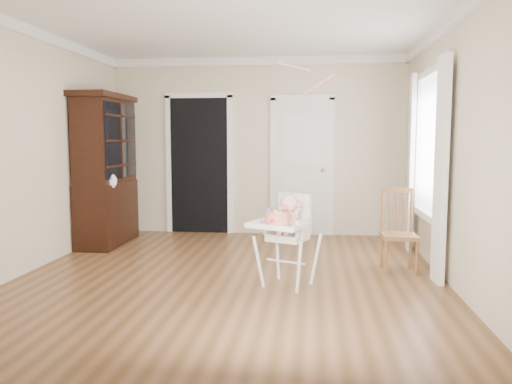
# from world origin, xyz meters

# --- Properties ---
(floor) EXTENTS (5.00, 5.00, 0.00)m
(floor) POSITION_xyz_m (0.00, 0.00, 0.00)
(floor) COLOR #54391C
(floor) RESTS_ON ground
(ceiling) EXTENTS (5.00, 5.00, 0.00)m
(ceiling) POSITION_xyz_m (0.00, 0.00, 2.70)
(ceiling) COLOR white
(ceiling) RESTS_ON wall_back
(wall_back) EXTENTS (4.50, 0.00, 4.50)m
(wall_back) POSITION_xyz_m (0.00, 2.50, 1.35)
(wall_back) COLOR beige
(wall_back) RESTS_ON floor
(wall_left) EXTENTS (0.00, 5.00, 5.00)m
(wall_left) POSITION_xyz_m (-2.25, 0.00, 1.35)
(wall_left) COLOR beige
(wall_left) RESTS_ON floor
(wall_right) EXTENTS (0.00, 5.00, 5.00)m
(wall_right) POSITION_xyz_m (2.25, 0.00, 1.35)
(wall_right) COLOR beige
(wall_right) RESTS_ON floor
(crown_molding) EXTENTS (4.50, 5.00, 0.12)m
(crown_molding) POSITION_xyz_m (0.00, 0.00, 2.64)
(crown_molding) COLOR white
(crown_molding) RESTS_ON ceiling
(doorway) EXTENTS (1.06, 0.05, 2.22)m
(doorway) POSITION_xyz_m (-0.90, 2.48, 1.11)
(doorway) COLOR black
(doorway) RESTS_ON wall_back
(closet_door) EXTENTS (0.96, 0.09, 2.13)m
(closet_door) POSITION_xyz_m (0.70, 2.48, 1.02)
(closet_door) COLOR white
(closet_door) RESTS_ON wall_back
(window_right) EXTENTS (0.13, 1.84, 2.30)m
(window_right) POSITION_xyz_m (2.18, 0.80, 1.29)
(window_right) COLOR white
(window_right) RESTS_ON wall_right
(high_chair) EXTENTS (0.75, 0.82, 0.94)m
(high_chair) POSITION_xyz_m (0.63, -0.28, 0.58)
(high_chair) COLOR white
(high_chair) RESTS_ON floor
(baby) EXTENTS (0.25, 0.26, 0.41)m
(baby) POSITION_xyz_m (0.64, -0.25, 0.71)
(baby) COLOR beige
(baby) RESTS_ON high_chair
(cake) EXTENTS (0.28, 0.28, 0.13)m
(cake) POSITION_xyz_m (0.54, -0.52, 0.72)
(cake) COLOR silver
(cake) RESTS_ON high_chair
(sippy_cup) EXTENTS (0.07, 0.07, 0.17)m
(sippy_cup) POSITION_xyz_m (0.44, -0.30, 0.72)
(sippy_cup) COLOR #FD9BD2
(sippy_cup) RESTS_ON high_chair
(china_cabinet) EXTENTS (0.55, 1.23, 2.08)m
(china_cabinet) POSITION_xyz_m (-1.99, 1.47, 1.04)
(china_cabinet) COLOR black
(china_cabinet) RESTS_ON floor
(dining_chair) EXTENTS (0.38, 0.38, 0.92)m
(dining_chair) POSITION_xyz_m (1.82, 0.42, 0.43)
(dining_chair) COLOR brown
(dining_chair) RESTS_ON floor
(streamer) EXTENTS (0.36, 0.38, 0.15)m
(streamer) POSITION_xyz_m (0.67, -0.07, 2.19)
(streamer) COLOR pink
(streamer) RESTS_ON ceiling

